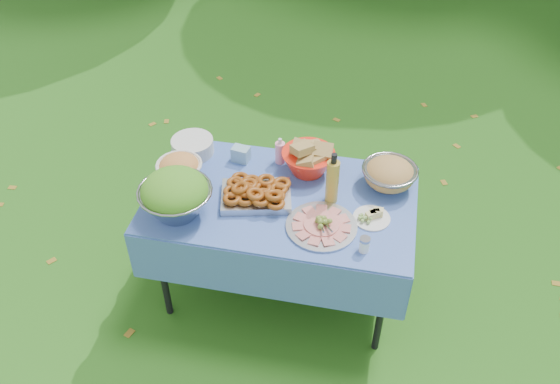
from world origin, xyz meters
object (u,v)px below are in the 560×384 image
Objects in this scene: salad_bowl at (175,195)px; pasta_bowl_steel at (389,174)px; charcuterie_platter at (322,221)px; oil_bottle at (333,178)px; plate_stack at (193,146)px; picnic_table at (281,246)px; bread_bowl at (308,157)px.

salad_bowl is 1.17m from pasta_bowl_steel.
charcuterie_platter is 1.19× the size of oil_bottle.
oil_bottle reaches higher than plate_stack.
salad_bowl is (-0.51, -0.23, 0.51)m from picnic_table.
charcuterie_platter is (0.15, -0.44, -0.06)m from bread_bowl.
oil_bottle is (-0.29, -0.19, 0.08)m from pasta_bowl_steel.
charcuterie_platter is (0.76, 0.05, -0.08)m from salad_bowl.
picnic_table is 3.92× the size of charcuterie_platter.
salad_bowl reaches higher than picnic_table.
oil_bottle is (0.87, -0.26, 0.11)m from plate_stack.
salad_bowl is at bearing -80.94° from plate_stack.
salad_bowl is at bearing -176.59° from charcuterie_platter.
plate_stack is at bearing 163.36° from oil_bottle.
pasta_bowl_steel is at bearing 32.92° from oil_bottle.
plate_stack is 0.67× the size of charcuterie_platter.
picnic_table is at bearing -112.42° from bread_bowl.
plate_stack reaches higher than charcuterie_platter.
charcuterie_platter is 0.25m from oil_bottle.
plate_stack is at bearing 176.63° from pasta_bowl_steel.
salad_bowl is at bearing -156.11° from picnic_table.
salad_bowl is at bearing -157.20° from pasta_bowl_steel.
pasta_bowl_steel is (0.57, 0.23, 0.46)m from picnic_table.
picnic_table is 0.60m from oil_bottle.
plate_stack is at bearing 153.59° from picnic_table.
pasta_bowl_steel is 0.36m from oil_bottle.
bread_bowl is (0.11, 0.26, 0.48)m from picnic_table.
bread_bowl reaches higher than charcuterie_platter.
salad_bowl reaches higher than plate_stack.
charcuterie_platter reaches higher than picnic_table.
picnic_table is 4.79× the size of pasta_bowl_steel.
pasta_bowl_steel is (1.08, 0.45, -0.05)m from salad_bowl.
pasta_bowl_steel reaches higher than charcuterie_platter.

